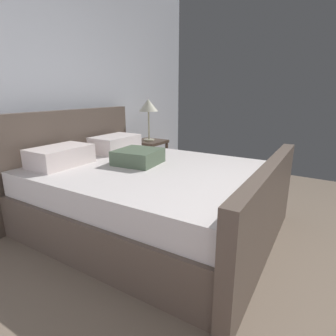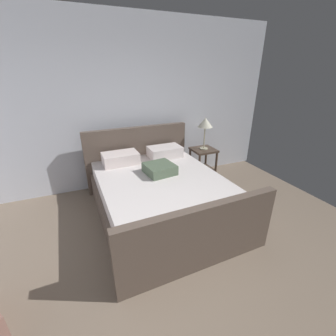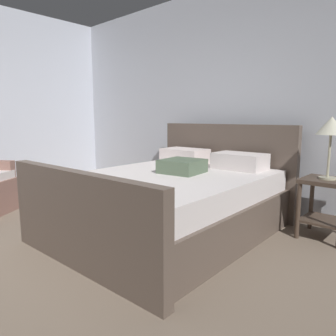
# 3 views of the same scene
# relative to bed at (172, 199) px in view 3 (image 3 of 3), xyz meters

# --- Properties ---
(ground_plane) EXTENTS (5.81, 5.60, 0.02)m
(ground_plane) POSITION_rel_bed_xyz_m (-0.26, -1.56, -0.35)
(ground_plane) COLOR #786757
(wall_back) EXTENTS (5.93, 0.12, 2.87)m
(wall_back) POSITION_rel_bed_xyz_m (-0.26, 1.30, 1.09)
(wall_back) COLOR silver
(wall_back) RESTS_ON ground
(bed) EXTENTS (1.92, 2.33, 1.11)m
(bed) POSITION_rel_bed_xyz_m (0.00, 0.00, 0.00)
(bed) COLOR brown
(bed) RESTS_ON ground
(nightstand_right) EXTENTS (0.44, 0.44, 0.60)m
(nightstand_right) POSITION_rel_bed_xyz_m (1.25, 0.88, 0.06)
(nightstand_right) COLOR #45362B
(nightstand_right) RESTS_ON ground
(table_lamp_right) EXTENTS (0.28, 0.28, 0.61)m
(table_lamp_right) POSITION_rel_bed_xyz_m (1.25, 0.88, 0.75)
(table_lamp_right) COLOR #B7B293
(table_lamp_right) RESTS_ON nightstand_right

